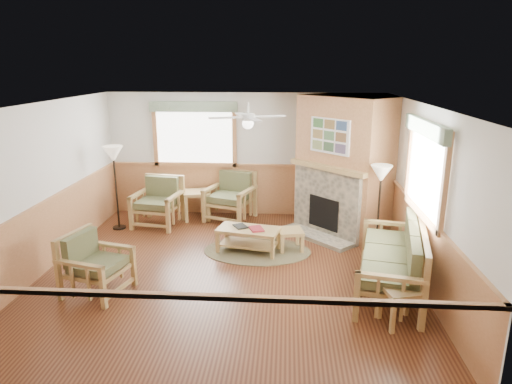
# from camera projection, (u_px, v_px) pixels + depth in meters

# --- Properties ---
(floor) EXTENTS (6.00, 6.00, 0.01)m
(floor) POSITION_uv_depth(u_px,v_px,m) (229.00, 270.00, 7.53)
(floor) COLOR #512916
(floor) RESTS_ON ground
(ceiling) EXTENTS (6.00, 6.00, 0.01)m
(ceiling) POSITION_uv_depth(u_px,v_px,m) (226.00, 104.00, 6.80)
(ceiling) COLOR white
(ceiling) RESTS_ON floor
(wall_back) EXTENTS (6.00, 0.02, 2.70)m
(wall_back) POSITION_uv_depth(u_px,v_px,m) (245.00, 155.00, 10.04)
(wall_back) COLOR silver
(wall_back) RESTS_ON floor
(wall_front) EXTENTS (6.00, 0.02, 2.70)m
(wall_front) POSITION_uv_depth(u_px,v_px,m) (187.00, 277.00, 4.28)
(wall_front) COLOR silver
(wall_front) RESTS_ON floor
(wall_left) EXTENTS (0.02, 6.00, 2.70)m
(wall_left) POSITION_uv_depth(u_px,v_px,m) (43.00, 188.00, 7.36)
(wall_left) COLOR silver
(wall_left) RESTS_ON floor
(wall_right) EXTENTS (0.02, 6.00, 2.70)m
(wall_right) POSITION_uv_depth(u_px,v_px,m) (422.00, 195.00, 6.97)
(wall_right) COLOR silver
(wall_right) RESTS_ON floor
(wainscot) EXTENTS (6.00, 6.00, 1.10)m
(wainscot) POSITION_uv_depth(u_px,v_px,m) (228.00, 239.00, 7.38)
(wainscot) COLOR #B07548
(wainscot) RESTS_ON floor
(fireplace) EXTENTS (3.11, 3.11, 2.70)m
(fireplace) POSITION_uv_depth(u_px,v_px,m) (344.00, 165.00, 9.00)
(fireplace) COLOR #B07548
(fireplace) RESTS_ON floor
(window_back) EXTENTS (1.90, 0.16, 1.50)m
(window_back) POSITION_uv_depth(u_px,v_px,m) (193.00, 100.00, 9.76)
(window_back) COLOR white
(window_back) RESTS_ON wall_back
(window_right) EXTENTS (0.16, 1.90, 1.50)m
(window_right) POSITION_uv_depth(u_px,v_px,m) (432.00, 119.00, 6.46)
(window_right) COLOR white
(window_right) RESTS_ON wall_right
(ceiling_fan) EXTENTS (1.59, 1.59, 0.36)m
(ceiling_fan) POSITION_uv_depth(u_px,v_px,m) (248.00, 105.00, 7.08)
(ceiling_fan) COLOR white
(ceiling_fan) RESTS_ON ceiling
(sofa) EXTENTS (2.35, 1.34, 1.02)m
(sofa) POSITION_uv_depth(u_px,v_px,m) (391.00, 257.00, 6.77)
(sofa) COLOR tan
(sofa) RESTS_ON floor
(armchair_back_left) EXTENTS (1.02, 1.02, 1.00)m
(armchair_back_left) POSITION_uv_depth(u_px,v_px,m) (157.00, 202.00, 9.51)
(armchair_back_left) COLOR tan
(armchair_back_left) RESTS_ON floor
(armchair_back_right) EXTENTS (1.16, 1.16, 1.02)m
(armchair_back_right) POSITION_uv_depth(u_px,v_px,m) (230.00, 197.00, 9.86)
(armchair_back_right) COLOR tan
(armchair_back_right) RESTS_ON floor
(armchair_left) EXTENTS (0.99, 0.99, 0.91)m
(armchair_left) POSITION_uv_depth(u_px,v_px,m) (97.00, 264.00, 6.67)
(armchair_left) COLOR tan
(armchair_left) RESTS_ON floor
(coffee_table) EXTENTS (1.18, 0.77, 0.44)m
(coffee_table) POSITION_uv_depth(u_px,v_px,m) (248.00, 240.00, 8.23)
(coffee_table) COLOR tan
(coffee_table) RESTS_ON floor
(end_table_chairs) EXTENTS (0.67, 0.65, 0.62)m
(end_table_chairs) POSITION_uv_depth(u_px,v_px,m) (197.00, 205.00, 9.96)
(end_table_chairs) COLOR tan
(end_table_chairs) RESTS_ON floor
(end_table_sofa) EXTENTS (0.55, 0.54, 0.51)m
(end_table_sofa) POSITION_uv_depth(u_px,v_px,m) (400.00, 306.00, 5.90)
(end_table_sofa) COLOR tan
(end_table_sofa) RESTS_ON floor
(footstool) EXTENTS (0.52, 0.52, 0.38)m
(footstool) POSITION_uv_depth(u_px,v_px,m) (290.00, 240.00, 8.31)
(footstool) COLOR tan
(footstool) RESTS_ON floor
(braided_rug) EXTENTS (2.10, 2.10, 0.01)m
(braided_rug) POSITION_uv_depth(u_px,v_px,m) (257.00, 251.00, 8.29)
(braided_rug) COLOR brown
(braided_rug) RESTS_ON floor
(floor_lamp_left) EXTENTS (0.44, 0.44, 1.73)m
(floor_lamp_left) POSITION_uv_depth(u_px,v_px,m) (116.00, 188.00, 9.22)
(floor_lamp_left) COLOR black
(floor_lamp_left) RESTS_ON floor
(floor_lamp_right) EXTENTS (0.42, 0.42, 1.62)m
(floor_lamp_right) POSITION_uv_depth(u_px,v_px,m) (379.00, 210.00, 8.02)
(floor_lamp_right) COLOR black
(floor_lamp_right) RESTS_ON floor
(book_red) EXTENTS (0.31, 0.36, 0.03)m
(book_red) POSITION_uv_depth(u_px,v_px,m) (256.00, 228.00, 8.11)
(book_red) COLOR maroon
(book_red) RESTS_ON coffee_table
(book_dark) EXTENTS (0.31, 0.33, 0.03)m
(book_dark) POSITION_uv_depth(u_px,v_px,m) (240.00, 226.00, 8.24)
(book_dark) COLOR black
(book_dark) RESTS_ON coffee_table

